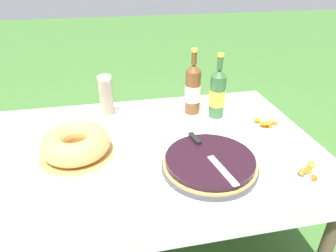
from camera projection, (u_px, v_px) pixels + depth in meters
The scene contains 11 objects.
ground_plane at pixel (140, 250), 1.71m from camera, with size 16.00×16.00×0.00m, color #3D6B2D.
garden_table at pixel (134, 158), 1.40m from camera, with size 1.67×0.98×0.70m.
tablecloth at pixel (134, 149), 1.37m from camera, with size 1.68×0.99×0.10m.
berry_tart at pixel (210, 163), 1.20m from camera, with size 0.39×0.39×0.06m.
serving_knife at pixel (207, 152), 1.21m from camera, with size 0.09×0.37×0.01m.
bundt_cake at pixel (76, 144), 1.28m from camera, with size 0.32×0.32×0.11m.
cup_stack at pixel (106, 97), 1.57m from camera, with size 0.07×0.07×0.23m.
cider_bottle_green at pixel (217, 94), 1.56m from camera, with size 0.08×0.08×0.34m.
cider_bottle_amber at pixel (193, 89), 1.60m from camera, with size 0.08×0.08×0.36m.
snack_plate_near at pixel (307, 171), 1.19m from camera, with size 0.23×0.23×0.05m.
snack_plate_left at pixel (264, 126), 1.51m from camera, with size 0.22×0.22×0.05m.
Camera 1 is at (-0.07, -1.15, 1.45)m, focal length 32.00 mm.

